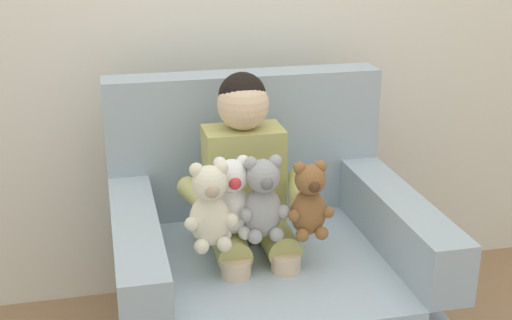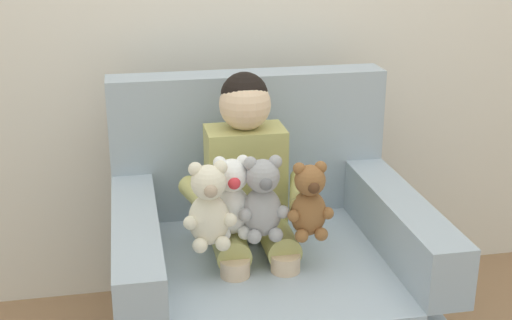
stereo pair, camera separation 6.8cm
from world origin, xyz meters
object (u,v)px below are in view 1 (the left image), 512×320
object	(u,v)px
armchair	(265,282)
plush_grey	(263,200)
seated_child	(248,188)
plush_brown	(309,202)
plush_white	(232,199)
plush_cream	(210,208)

from	to	relation	value
armchair	plush_grey	world-z (taller)	armchair
armchair	seated_child	size ratio (longest dim) A/B	1.21
seated_child	plush_brown	bearing A→B (deg)	-51.64
plush_white	plush_grey	bearing A→B (deg)	-5.59
seated_child	plush_white	size ratio (longest dim) A/B	3.15
armchair	plush_brown	world-z (taller)	armchair
plush_cream	plush_brown	bearing A→B (deg)	16.27
armchair	plush_white	distance (m)	0.40
plush_white	plush_brown	size ratio (longest dim) A/B	1.06
plush_cream	plush_grey	bearing A→B (deg)	24.72
plush_cream	seated_child	bearing A→B (deg)	65.67
seated_child	plush_grey	world-z (taller)	seated_child
armchair	plush_white	size ratio (longest dim) A/B	3.80
plush_white	plush_brown	world-z (taller)	plush_white
plush_cream	plush_grey	world-z (taller)	plush_cream
plush_cream	armchair	bearing A→B (deg)	52.97
plush_cream	plush_grey	distance (m)	0.17
plush_brown	seated_child	bearing A→B (deg)	123.44
plush_white	plush_cream	distance (m)	0.10
armchair	plush_grey	bearing A→B (deg)	-106.69
plush_white	plush_grey	world-z (taller)	plush_grey
plush_cream	plush_brown	size ratio (longest dim) A/B	1.10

